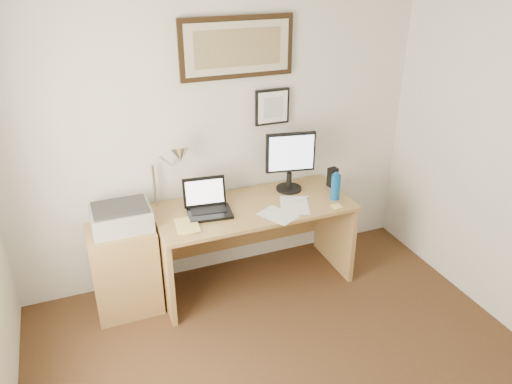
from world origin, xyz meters
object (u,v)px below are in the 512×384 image
side_cabinet (125,269)px  printer (121,217)px  water_bottle (335,187)px  book (176,227)px  laptop (208,205)px  desk (250,226)px  lcd_monitor (290,159)px

side_cabinet → printer: (0.03, 0.02, 0.45)m
water_bottle → printer: 1.73m
side_cabinet → book: 0.58m
book → printer: (-0.37, 0.20, 0.06)m
side_cabinet → laptop: bearing=-1.4°
desk → lcd_monitor: size_ratio=3.08×
laptop → printer: 0.67m
side_cabinet → book: size_ratio=3.17×
lcd_monitor → side_cabinet: bearing=-175.8°
water_bottle → book: (-1.35, 0.01, -0.10)m
side_cabinet → book: (0.39, -0.17, 0.39)m
lcd_monitor → printer: 1.45m
water_bottle → laptop: (-1.05, 0.17, -0.05)m
side_cabinet → water_bottle: size_ratio=3.35×
side_cabinet → water_bottle: 1.82m
side_cabinet → desk: 1.08m
water_bottle → laptop: bearing=170.8°
side_cabinet → printer: printer is taller
laptop → lcd_monitor: lcd_monitor is taller
desk → laptop: laptop is taller
side_cabinet → book: book is taller
laptop → printer: (-0.67, 0.04, 0.01)m
desk → laptop: size_ratio=4.38×
water_bottle → book: 1.35m
printer → desk: bearing=0.6°
water_bottle → desk: size_ratio=0.14×
water_bottle → printer: (-1.72, 0.21, -0.04)m
lcd_monitor → printer: bearing=-176.7°
side_cabinet → printer: bearing=43.2°
desk → side_cabinet: bearing=-178.1°
lcd_monitor → printer: (-1.43, -0.08, -0.22)m
side_cabinet → lcd_monitor: bearing=4.2°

